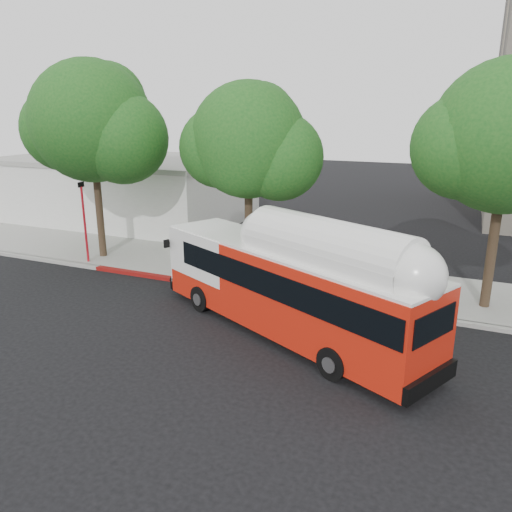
# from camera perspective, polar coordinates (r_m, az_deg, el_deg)

# --- Properties ---
(ground) EXTENTS (120.00, 120.00, 0.00)m
(ground) POSITION_cam_1_polar(r_m,az_deg,el_deg) (17.77, -5.82, -8.27)
(ground) COLOR black
(ground) RESTS_ON ground
(sidewalk) EXTENTS (60.00, 5.00, 0.15)m
(sidewalk) POSITION_cam_1_polar(r_m,az_deg,el_deg) (23.23, 1.94, -1.95)
(sidewalk) COLOR gray
(sidewalk) RESTS_ON ground
(curb_strip) EXTENTS (60.00, 0.30, 0.15)m
(curb_strip) POSITION_cam_1_polar(r_m,az_deg,el_deg) (20.97, -0.67, -4.02)
(curb_strip) COLOR gray
(curb_strip) RESTS_ON ground
(red_curb_segment) EXTENTS (10.00, 0.32, 0.16)m
(red_curb_segment) POSITION_cam_1_polar(r_m,az_deg,el_deg) (22.28, -7.74, -2.90)
(red_curb_segment) COLOR maroon
(red_curb_segment) RESTS_ON ground
(street_tree_left) EXTENTS (6.67, 5.80, 9.74)m
(street_tree_left) POSITION_cam_1_polar(r_m,az_deg,el_deg) (25.64, -17.35, 13.95)
(street_tree_left) COLOR #2D2116
(street_tree_left) RESTS_ON ground
(street_tree_mid) EXTENTS (5.75, 5.00, 8.62)m
(street_tree_mid) POSITION_cam_1_polar(r_m,az_deg,el_deg) (21.91, 0.17, 12.53)
(street_tree_mid) COLOR #2D2116
(street_tree_mid) RESTS_ON ground
(low_commercial_bldg) EXTENTS (16.20, 10.20, 4.25)m
(low_commercial_bldg) POSITION_cam_1_polar(r_m,az_deg,el_deg) (36.02, -14.78, 7.54)
(low_commercial_bldg) COLOR silver
(low_commercial_bldg) RESTS_ON ground
(transit_bus) EXTENTS (11.35, 6.95, 3.45)m
(transit_bus) POSITION_cam_1_polar(r_m,az_deg,el_deg) (16.73, 3.65, -3.86)
(transit_bus) COLOR red
(transit_bus) RESTS_ON ground
(signal_pole) EXTENTS (0.12, 0.39, 4.08)m
(signal_pole) POSITION_cam_1_polar(r_m,az_deg,el_deg) (25.63, -18.99, 3.59)
(signal_pole) COLOR red
(signal_pole) RESTS_ON ground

